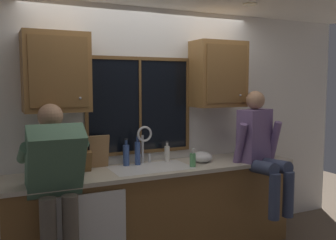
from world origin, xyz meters
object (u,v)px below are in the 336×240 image
object	(u,v)px
person_sitting_on_counter	(260,145)
bottle_amber_small	(126,155)
bottle_green_glass	(138,153)
cutting_board	(96,152)
soap_dispenser	(193,160)
person_standing	(56,181)
bottle_tall_clear	(167,153)
mixing_bowl	(202,157)
knife_block	(84,160)

from	to	relation	value
person_sitting_on_counter	bottle_amber_small	world-z (taller)	person_sitting_on_counter
bottle_green_glass	bottle_amber_small	size ratio (longest dim) A/B	1.11
cutting_board	soap_dispenser	world-z (taller)	cutting_board
person_standing	bottle_tall_clear	world-z (taller)	person_standing
mixing_bowl	bottle_green_glass	size ratio (longest dim) A/B	0.75
person_sitting_on_counter	knife_block	xyz separation A→B (m)	(-1.79, 0.39, -0.08)
soap_dispenser	bottle_green_glass	bearing A→B (deg)	145.50
person_standing	soap_dispenser	bearing A→B (deg)	7.65
mixing_bowl	bottle_amber_small	world-z (taller)	bottle_amber_small
knife_block	bottle_amber_small	world-z (taller)	knife_block
knife_block	cutting_board	bearing A→B (deg)	34.10
mixing_bowl	bottle_green_glass	xyz separation A→B (m)	(-0.67, 0.16, 0.08)
bottle_green_glass	bottle_amber_small	distance (m)	0.12
person_standing	bottle_amber_small	size ratio (longest dim) A/B	5.70
knife_block	bottle_tall_clear	bearing A→B (deg)	4.25
bottle_tall_clear	bottle_amber_small	xyz separation A→B (m)	(-0.46, -0.01, 0.02)
mixing_bowl	bottle_amber_small	xyz separation A→B (m)	(-0.79, 0.17, 0.06)
cutting_board	bottle_tall_clear	distance (m)	0.77
bottle_amber_small	bottle_green_glass	bearing A→B (deg)	-4.69
soap_dispenser	bottle_amber_small	xyz separation A→B (m)	(-0.59, 0.33, 0.04)
bottle_green_glass	bottle_amber_small	xyz separation A→B (m)	(-0.12, 0.01, -0.01)
bottle_tall_clear	person_standing	bearing A→B (deg)	-157.17
person_sitting_on_counter	cutting_board	world-z (taller)	person_sitting_on_counter
person_standing	cutting_board	xyz separation A→B (m)	(0.47, 0.55, 0.11)
person_sitting_on_counter	person_standing	bearing A→B (deg)	-178.31
bottle_amber_small	mixing_bowl	bearing A→B (deg)	-11.98
knife_block	mixing_bowl	distance (m)	1.24
knife_block	mixing_bowl	bearing A→B (deg)	-4.91
cutting_board	bottle_amber_small	distance (m)	0.31
knife_block	bottle_amber_small	xyz separation A→B (m)	(0.44, 0.06, 0.01)
person_standing	soap_dispenser	xyz separation A→B (m)	(1.37, 0.18, 0.02)
person_standing	mixing_bowl	distance (m)	1.61
person_standing	bottle_green_glass	world-z (taller)	person_standing
person_sitting_on_counter	cutting_board	bearing A→B (deg)	163.62
bottle_amber_small	person_sitting_on_counter	bearing A→B (deg)	-18.65
person_sitting_on_counter	bottle_green_glass	bearing A→B (deg)	160.06
person_sitting_on_counter	cutting_board	distance (m)	1.72
mixing_bowl	bottle_green_glass	bearing A→B (deg)	166.74
cutting_board	bottle_green_glass	bearing A→B (deg)	-5.51
cutting_board	mixing_bowl	size ratio (longest dim) A/B	1.45
person_sitting_on_counter	knife_block	world-z (taller)	person_sitting_on_counter
person_sitting_on_counter	cutting_board	size ratio (longest dim) A/B	3.75
person_sitting_on_counter	mixing_bowl	size ratio (longest dim) A/B	5.44
bottle_amber_small	cutting_board	bearing A→B (deg)	174.17
person_standing	mixing_bowl	world-z (taller)	person_standing
knife_block	soap_dispenser	bearing A→B (deg)	-14.70
knife_block	bottle_green_glass	distance (m)	0.57
knife_block	soap_dispenser	distance (m)	1.07
cutting_board	mixing_bowl	world-z (taller)	cutting_board
bottle_tall_clear	bottle_amber_small	bearing A→B (deg)	-179.32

